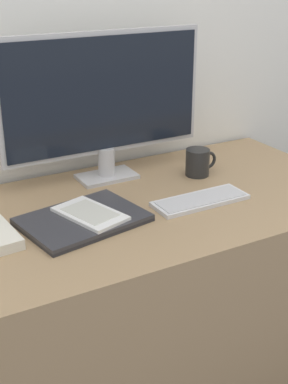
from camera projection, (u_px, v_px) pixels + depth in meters
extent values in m
cube|color=silver|center=(67.00, 12.00, 1.59)|extent=(3.60, 0.05, 2.40)
cube|color=#997A56|center=(128.00, 312.00, 1.63)|extent=(1.41, 0.66, 0.71)
cube|color=#B7B7BC|center=(107.00, 176.00, 1.68)|extent=(0.18, 0.11, 0.01)
cylinder|color=#B7B7BC|center=(106.00, 161.00, 1.66)|extent=(0.05, 0.05, 0.09)
cube|color=#B7B7BC|center=(104.00, 94.00, 1.58)|extent=(0.65, 0.01, 0.36)
cube|color=black|center=(105.00, 94.00, 1.58)|extent=(0.62, 0.01, 0.34)
cube|color=silver|center=(200.00, 200.00, 1.51)|extent=(0.28, 0.10, 0.01)
cube|color=#B7B7BC|center=(201.00, 198.00, 1.51)|extent=(0.26, 0.08, 0.00)
cube|color=#232328|center=(83.00, 221.00, 1.40)|extent=(0.34, 0.27, 0.01)
cube|color=#333338|center=(83.00, 218.00, 1.39)|extent=(0.34, 0.27, 0.01)
cube|color=white|center=(90.00, 214.00, 1.40)|extent=(0.16, 0.22, 0.01)
cube|color=beige|center=(90.00, 212.00, 1.39)|extent=(0.12, 0.16, 0.00)
cylinder|color=black|center=(197.00, 162.00, 1.69)|extent=(0.08, 0.08, 0.09)
torus|color=black|center=(208.00, 160.00, 1.71)|extent=(0.06, 0.01, 0.06)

